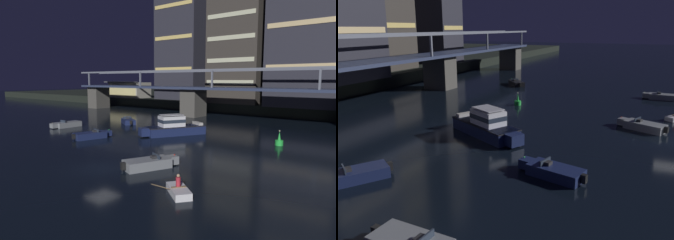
% 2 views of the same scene
% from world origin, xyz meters
% --- Properties ---
extents(ground_plane, '(400.00, 400.00, 0.00)m').
position_xyz_m(ground_plane, '(0.00, 0.00, 0.00)').
color(ground_plane, black).
extents(far_riverbank, '(240.00, 80.00, 2.20)m').
position_xyz_m(far_riverbank, '(0.00, 83.75, 1.10)').
color(far_riverbank, black).
rests_on(far_riverbank, ground).
extents(river_bridge, '(96.76, 6.40, 9.38)m').
position_xyz_m(river_bridge, '(-0.00, 35.74, 4.31)').
color(river_bridge, '#4C4944').
rests_on(river_bridge, ground).
extents(tower_west_low, '(12.79, 8.63, 40.33)m').
position_xyz_m(tower_west_low, '(-29.37, 51.30, 22.21)').
color(tower_west_low, '#282833').
rests_on(tower_west_low, far_riverbank).
extents(tower_west_tall, '(12.03, 10.35, 24.03)m').
position_xyz_m(tower_west_tall, '(-11.43, 48.90, 14.06)').
color(tower_west_tall, '#38332D').
rests_on(tower_west_tall, far_riverbank).
extents(tower_central, '(13.98, 12.19, 38.66)m').
position_xyz_m(tower_central, '(3.58, 48.36, 21.38)').
color(tower_central, '#282833').
rests_on(tower_central, far_riverbank).
extents(waterfront_pavilion, '(12.40, 7.40, 4.70)m').
position_xyz_m(waterfront_pavilion, '(-46.21, 47.65, 4.44)').
color(waterfront_pavilion, '#B2AD9E').
rests_on(waterfront_pavilion, far_riverbank).
extents(cabin_cruiser_near_left, '(6.16, 9.04, 2.79)m').
position_xyz_m(cabin_cruiser_near_left, '(-5.15, 16.43, 1.05)').
color(cabin_cruiser_near_left, '#19234C').
rests_on(cabin_cruiser_near_left, ground).
extents(speedboat_near_center, '(1.96, 5.21, 1.16)m').
position_xyz_m(speedboat_near_center, '(-22.54, 11.25, 0.41)').
color(speedboat_near_center, gray).
rests_on(speedboat_near_center, ground).
extents(speedboat_mid_left, '(2.66, 5.21, 1.16)m').
position_xyz_m(speedboat_mid_left, '(-11.69, 7.84, 0.41)').
color(speedboat_mid_left, '#19234C').
rests_on(speedboat_mid_left, ground).
extents(speedboat_mid_right, '(4.81, 3.76, 1.16)m').
position_xyz_m(speedboat_mid_right, '(-17.84, 20.07, 0.41)').
color(speedboat_mid_right, '#19234C').
rests_on(speedboat_mid_right, ground).
extents(speedboat_far_left, '(3.16, 5.05, 1.16)m').
position_xyz_m(speedboat_far_left, '(3.08, 2.63, 0.41)').
color(speedboat_far_left, gray).
rests_on(speedboat_far_left, ground).
extents(channel_buoy, '(0.90, 0.90, 1.76)m').
position_xyz_m(channel_buoy, '(8.43, 18.69, 0.48)').
color(channel_buoy, green).
rests_on(channel_buoy, ground).
extents(dinghy_with_paddler, '(2.73, 2.68, 1.36)m').
position_xyz_m(dinghy_with_paddler, '(8.66, -0.66, 0.28)').
color(dinghy_with_paddler, silver).
rests_on(dinghy_with_paddler, ground).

